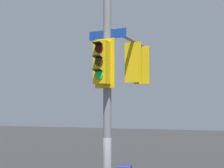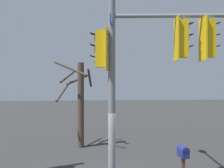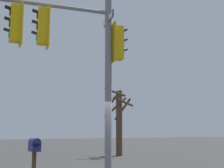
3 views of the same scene
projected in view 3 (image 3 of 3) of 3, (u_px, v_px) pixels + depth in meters
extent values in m
cylinder|color=slate|center=(108.00, 40.00, 10.01)|extent=(0.22, 0.22, 9.06)
cylinder|color=slate|center=(54.00, 6.00, 9.55)|extent=(3.57, 0.47, 0.12)
cube|color=gold|center=(42.00, 27.00, 9.34)|extent=(0.34, 0.39, 1.10)
cube|color=gold|center=(48.00, 27.00, 9.40)|extent=(0.10, 0.56, 1.30)
cylinder|color=#2F0403|center=(37.00, 15.00, 9.34)|extent=(0.05, 0.22, 0.22)
cube|color=black|center=(35.00, 11.00, 9.33)|extent=(0.18, 0.23, 0.06)
cylinder|color=#352504|center=(37.00, 26.00, 9.29)|extent=(0.05, 0.22, 0.22)
cube|color=black|center=(34.00, 22.00, 9.28)|extent=(0.18, 0.23, 0.06)
cylinder|color=#19D147|center=(36.00, 37.00, 9.24)|extent=(0.05, 0.22, 0.22)
cube|color=black|center=(34.00, 33.00, 9.23)|extent=(0.18, 0.23, 0.06)
cylinder|color=slate|center=(43.00, 7.00, 9.43)|extent=(0.04, 0.04, 0.15)
cube|color=gold|center=(15.00, 24.00, 9.08)|extent=(0.31, 0.37, 1.10)
cube|color=gold|center=(21.00, 24.00, 9.15)|extent=(0.05, 0.56, 1.30)
cylinder|color=#2F0403|center=(10.00, 12.00, 9.07)|extent=(0.04, 0.22, 0.22)
cube|color=black|center=(8.00, 8.00, 9.05)|extent=(0.17, 0.21, 0.06)
cylinder|color=#352504|center=(9.00, 23.00, 9.02)|extent=(0.04, 0.22, 0.22)
cube|color=black|center=(7.00, 19.00, 9.01)|extent=(0.17, 0.21, 0.06)
cylinder|color=#19D147|center=(9.00, 34.00, 8.97)|extent=(0.04, 0.22, 0.22)
cube|color=black|center=(6.00, 30.00, 8.96)|extent=(0.17, 0.21, 0.06)
cylinder|color=slate|center=(16.00, 3.00, 9.17)|extent=(0.04, 0.04, 0.15)
cube|color=gold|center=(118.00, 43.00, 10.10)|extent=(0.34, 0.40, 1.10)
cube|color=gold|center=(113.00, 43.00, 10.05)|extent=(0.11, 0.56, 1.30)
cylinder|color=#2F0403|center=(123.00, 34.00, 10.20)|extent=(0.06, 0.22, 0.22)
cube|color=black|center=(125.00, 30.00, 10.24)|extent=(0.19, 0.23, 0.06)
cylinder|color=#352504|center=(123.00, 44.00, 10.15)|extent=(0.06, 0.22, 0.22)
cube|color=black|center=(125.00, 40.00, 10.19)|extent=(0.19, 0.23, 0.06)
cylinder|color=#19D147|center=(123.00, 54.00, 10.10)|extent=(0.06, 0.22, 0.22)
cube|color=black|center=(125.00, 50.00, 10.14)|extent=(0.19, 0.23, 0.06)
cube|color=navy|center=(108.00, 19.00, 10.11)|extent=(0.19, 1.09, 0.24)
cube|color=white|center=(108.00, 19.00, 10.10)|extent=(0.15, 0.99, 0.18)
cube|color=navy|center=(35.00, 147.00, 8.38)|extent=(0.28, 0.46, 0.24)
cylinder|color=navy|center=(35.00, 142.00, 8.40)|extent=(0.28, 0.46, 0.24)
cylinder|color=#493625|center=(119.00, 123.00, 19.19)|extent=(0.39, 0.39, 4.01)
cylinder|color=#493625|center=(115.00, 107.00, 20.01)|extent=(1.52, 0.32, 1.35)
cylinder|color=#493625|center=(123.00, 102.00, 18.80)|extent=(1.32, 0.20, 0.59)
cylinder|color=#493625|center=(115.00, 92.00, 18.86)|extent=(1.02, 1.13, 0.63)
cylinder|color=#493625|center=(123.00, 109.00, 19.80)|extent=(0.83, 1.03, 1.42)
cylinder|color=#493625|center=(114.00, 99.00, 19.82)|extent=(1.11, 0.35, 1.22)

